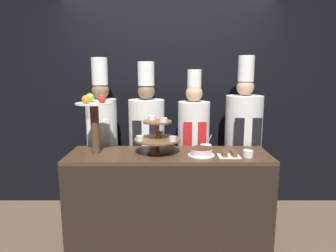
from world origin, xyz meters
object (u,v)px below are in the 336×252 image
at_px(tiered_stand, 157,136).
at_px(serving_bowl_far, 205,147).
at_px(fruit_pedestal, 93,115).
at_px(chef_right, 242,134).
at_px(cake_square_tray, 228,154).
at_px(cake_round, 201,152).
at_px(chef_center_left, 146,136).
at_px(chef_left, 101,133).
at_px(chef_center_right, 193,138).
at_px(cup_white, 247,154).

height_order(tiered_stand, serving_bowl_far, tiered_stand).
bearing_deg(tiered_stand, serving_bowl_far, 16.77).
bearing_deg(fruit_pedestal, chef_right, 19.07).
bearing_deg(chef_right, cake_square_tray, -113.96).
bearing_deg(cake_round, serving_bowl_far, 71.97).
distance_m(fruit_pedestal, chef_center_left, 0.78).
bearing_deg(serving_bowl_far, chef_right, 40.51).
height_order(cake_round, cake_square_tray, cake_round).
xyz_separation_m(fruit_pedestal, chef_center_left, (0.46, 0.54, -0.32)).
bearing_deg(chef_left, chef_center_right, -0.00).
relative_size(cake_square_tray, chef_center_left, 0.11).
height_order(chef_left, chef_right, chef_right).
height_order(serving_bowl_far, chef_center_left, chef_center_left).
distance_m(tiered_stand, serving_bowl_far, 0.53).
distance_m(chef_center_left, chef_right, 1.10).
bearing_deg(serving_bowl_far, chef_center_left, 147.00).
xyz_separation_m(fruit_pedestal, chef_center_right, (0.99, 0.54, -0.34)).
distance_m(cup_white, chef_center_left, 1.19).
bearing_deg(chef_right, chef_center_right, 179.99).
xyz_separation_m(chef_left, chef_right, (1.61, -0.00, -0.01)).
bearing_deg(cake_square_tray, cake_round, 172.43).
distance_m(fruit_pedestal, serving_bowl_far, 1.14).
relative_size(fruit_pedestal, cake_square_tray, 2.86).
bearing_deg(cake_round, chef_center_left, 131.68).
distance_m(serving_bowl_far, chef_right, 0.63).
relative_size(tiered_stand, chef_center_left, 0.25).
distance_m(cake_square_tray, chef_left, 1.48).
distance_m(tiered_stand, chef_center_right, 0.69).
height_order(chef_center_left, chef_right, chef_right).
xyz_separation_m(chef_left, chef_center_right, (1.04, -0.00, -0.05)).
distance_m(cake_square_tray, serving_bowl_far, 0.31).
xyz_separation_m(cake_square_tray, chef_left, (-1.32, 0.66, 0.06)).
bearing_deg(tiered_stand, fruit_pedestal, 178.77).
xyz_separation_m(cake_round, cake_square_tray, (0.25, -0.03, -0.02)).
relative_size(tiered_stand, chef_left, 0.24).
bearing_deg(tiered_stand, chef_left, 139.80).
bearing_deg(cup_white, cake_square_tray, 172.92).
bearing_deg(cake_square_tray, chef_center_right, 112.74).
xyz_separation_m(chef_center_left, chef_center_right, (0.53, -0.00, -0.02)).
xyz_separation_m(tiered_stand, cake_round, (0.41, -0.07, -0.14)).
xyz_separation_m(cake_square_tray, chef_right, (0.29, 0.66, 0.06)).
bearing_deg(cake_square_tray, serving_bowl_far, 126.19).
height_order(tiered_stand, fruit_pedestal, fruit_pedestal).
relative_size(chef_center_left, chef_right, 0.96).
distance_m(fruit_pedestal, chef_center_right, 1.18).
xyz_separation_m(cake_round, serving_bowl_far, (0.07, 0.22, -0.01)).
height_order(serving_bowl_far, chef_left, chef_left).
relative_size(tiered_stand, fruit_pedestal, 0.78).
distance_m(cake_round, chef_right, 0.83).
xyz_separation_m(cake_square_tray, chef_center_right, (-0.28, 0.66, 0.01)).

